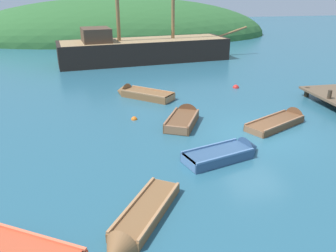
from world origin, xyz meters
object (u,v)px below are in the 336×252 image
(rowboat_near_dock, at_px, (184,119))
(rowboat_outer_right, at_px, (138,224))
(rowboat_outer_left, at_px, (283,121))
(buoy_red, at_px, (236,88))
(sailing_ship, at_px, (143,53))
(rowboat_portside, at_px, (228,154))
(rowboat_center, at_px, (140,94))
(buoy_orange, at_px, (134,120))

(rowboat_near_dock, bearing_deg, rowboat_outer_right, -176.22)
(rowboat_outer_left, bearing_deg, buoy_red, 61.55)
(sailing_ship, relative_size, rowboat_portside, 5.10)
(sailing_ship, height_order, rowboat_outer_right, sailing_ship)
(rowboat_portside, bearing_deg, sailing_ship, 75.71)
(rowboat_center, bearing_deg, rowboat_outer_right, 124.24)
(buoy_orange, bearing_deg, rowboat_outer_right, -95.28)
(sailing_ship, xyz_separation_m, rowboat_outer_right, (-2.96, -21.83, -0.60))
(rowboat_outer_left, relative_size, rowboat_portside, 1.16)
(rowboat_outer_right, relative_size, rowboat_near_dock, 1.11)
(sailing_ship, bearing_deg, rowboat_outer_left, -81.45)
(sailing_ship, height_order, buoy_red, sailing_ship)
(rowboat_outer_left, relative_size, rowboat_near_dock, 1.24)
(rowboat_center, relative_size, rowboat_portside, 1.05)
(rowboat_outer_right, xyz_separation_m, buoy_red, (7.66, 12.29, -0.08))
(rowboat_outer_left, bearing_deg, rowboat_near_dock, 139.24)
(rowboat_near_dock, xyz_separation_m, rowboat_portside, (0.77, -3.84, -0.02))
(rowboat_portside, bearing_deg, rowboat_outer_right, -155.49)
(rowboat_outer_left, relative_size, rowboat_outer_right, 1.12)
(rowboat_portside, bearing_deg, rowboat_outer_left, 19.50)
(sailing_ship, height_order, rowboat_near_dock, sailing_ship)
(sailing_ship, height_order, rowboat_portside, sailing_ship)
(rowboat_portside, relative_size, buoy_orange, 11.22)
(rowboat_portside, relative_size, buoy_red, 8.37)
(rowboat_near_dock, distance_m, buoy_orange, 2.42)
(rowboat_outer_left, height_order, rowboat_near_dock, rowboat_near_dock)
(sailing_ship, bearing_deg, rowboat_center, -106.19)
(buoy_orange, bearing_deg, buoy_red, 32.10)
(rowboat_near_dock, bearing_deg, rowboat_center, 46.52)
(rowboat_center, relative_size, rowboat_near_dock, 1.12)
(sailing_ship, xyz_separation_m, rowboat_center, (-1.52, -10.24, -0.55))
(rowboat_outer_right, xyz_separation_m, rowboat_center, (1.43, 11.59, 0.05))
(rowboat_center, height_order, buoy_red, rowboat_center)
(rowboat_outer_right, height_order, rowboat_center, rowboat_center)
(buoy_red, bearing_deg, rowboat_outer_right, -121.94)
(rowboat_outer_left, distance_m, buoy_orange, 7.06)
(rowboat_outer_right, height_order, rowboat_portside, rowboat_portside)
(rowboat_outer_right, bearing_deg, buoy_orange, -152.34)
(rowboat_outer_right, relative_size, rowboat_center, 0.99)
(rowboat_outer_right, bearing_deg, sailing_ship, -154.77)
(rowboat_outer_left, bearing_deg, buoy_orange, 137.55)
(rowboat_portside, bearing_deg, buoy_orange, 106.73)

